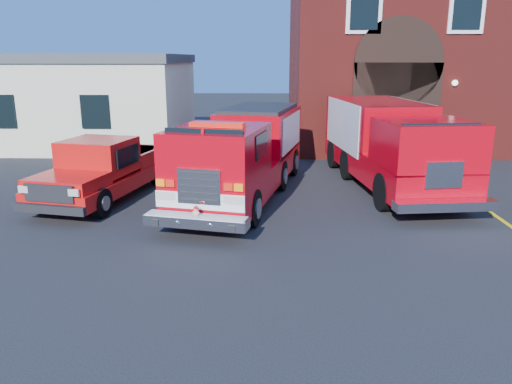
{
  "coord_description": "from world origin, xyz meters",
  "views": [
    {
      "loc": [
        0.27,
        -11.89,
        4.18
      ],
      "look_at": [
        0.0,
        -1.2,
        1.3
      ],
      "focal_mm": 35.0,
      "sensor_mm": 36.0,
      "label": 1
    }
  ],
  "objects_px": {
    "fire_station": "(444,56)",
    "pickup_truck": "(105,170)",
    "secondary_truck": "(389,142)",
    "fire_engine": "(244,153)",
    "side_building": "(82,99)"
  },
  "relations": [
    {
      "from": "pickup_truck",
      "to": "fire_engine",
      "type": "bearing_deg",
      "value": 4.67
    },
    {
      "from": "fire_station",
      "to": "pickup_truck",
      "type": "xyz_separation_m",
      "value": [
        -13.72,
        -11.12,
        -3.37
      ]
    },
    {
      "from": "fire_station",
      "to": "secondary_truck",
      "type": "bearing_deg",
      "value": -116.75
    },
    {
      "from": "pickup_truck",
      "to": "fire_station",
      "type": "bearing_deg",
      "value": 39.01
    },
    {
      "from": "side_building",
      "to": "fire_engine",
      "type": "relative_size",
      "value": 1.16
    },
    {
      "from": "fire_station",
      "to": "secondary_truck",
      "type": "height_order",
      "value": "fire_station"
    },
    {
      "from": "fire_station",
      "to": "pickup_truck",
      "type": "relative_size",
      "value": 2.55
    },
    {
      "from": "side_building",
      "to": "fire_engine",
      "type": "xyz_separation_m",
      "value": [
        8.52,
        -9.78,
        -0.85
      ]
    },
    {
      "from": "secondary_truck",
      "to": "fire_station",
      "type": "bearing_deg",
      "value": 63.25
    },
    {
      "from": "side_building",
      "to": "secondary_truck",
      "type": "xyz_separation_m",
      "value": [
        13.29,
        -8.34,
        -0.72
      ]
    },
    {
      "from": "fire_station",
      "to": "fire_engine",
      "type": "height_order",
      "value": "fire_station"
    },
    {
      "from": "fire_station",
      "to": "secondary_truck",
      "type": "xyz_separation_m",
      "value": [
        -4.7,
        -9.33,
        -2.77
      ]
    },
    {
      "from": "side_building",
      "to": "secondary_truck",
      "type": "height_order",
      "value": "side_building"
    },
    {
      "from": "fire_station",
      "to": "side_building",
      "type": "height_order",
      "value": "fire_station"
    },
    {
      "from": "fire_engine",
      "to": "pickup_truck",
      "type": "bearing_deg",
      "value": -175.33
    }
  ]
}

